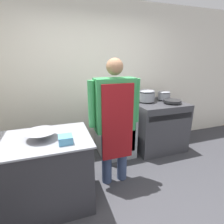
% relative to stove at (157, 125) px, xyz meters
% --- Properties ---
extents(ground_plane, '(14.00, 14.00, 0.00)m').
position_rel_stove_xyz_m(ground_plane, '(-1.13, -1.34, -0.46)').
color(ground_plane, '#38383D').
extents(wall_back, '(8.00, 0.05, 2.70)m').
position_rel_stove_xyz_m(wall_back, '(-1.13, 0.46, 0.89)').
color(wall_back, silver).
rests_on(wall_back, ground_plane).
extents(prep_counter, '(1.23, 0.76, 0.87)m').
position_rel_stove_xyz_m(prep_counter, '(-2.13, -0.81, -0.03)').
color(prep_counter, '#2D2D33').
rests_on(prep_counter, ground_plane).
extents(stove, '(0.95, 0.77, 0.95)m').
position_rel_stove_xyz_m(stove, '(0.00, 0.00, 0.00)').
color(stove, '#38383D').
rests_on(stove, ground_plane).
extents(fridge_unit, '(0.60, 0.68, 0.82)m').
position_rel_stove_xyz_m(fridge_unit, '(-0.86, 0.07, -0.05)').
color(fridge_unit, '#A8ADB2').
rests_on(fridge_unit, ground_plane).
extents(person_cook, '(0.70, 0.24, 1.73)m').
position_rel_stove_xyz_m(person_cook, '(-1.13, -0.68, 0.53)').
color(person_cook, '#38476B').
rests_on(person_cook, ground_plane).
extents(mixing_bowl, '(0.35, 0.35, 0.09)m').
position_rel_stove_xyz_m(mixing_bowl, '(-2.04, -0.81, 0.45)').
color(mixing_bowl, gray).
rests_on(mixing_bowl, prep_counter).
extents(plastic_tub, '(0.14, 0.14, 0.08)m').
position_rel_stove_xyz_m(plastic_tub, '(-1.80, -1.01, 0.45)').
color(plastic_tub, teal).
rests_on(plastic_tub, prep_counter).
extents(stock_pot, '(0.32, 0.32, 0.22)m').
position_rel_stove_xyz_m(stock_pot, '(-0.21, 0.14, 0.59)').
color(stock_pot, gray).
rests_on(stock_pot, stove).
extents(saute_pan, '(0.32, 0.32, 0.05)m').
position_rel_stove_xyz_m(saute_pan, '(0.19, -0.13, 0.50)').
color(saute_pan, '#262628').
rests_on(saute_pan, stove).
extents(sauce_pot, '(0.24, 0.24, 0.17)m').
position_rel_stove_xyz_m(sauce_pot, '(0.19, 0.14, 0.56)').
color(sauce_pot, gray).
rests_on(sauce_pot, stove).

